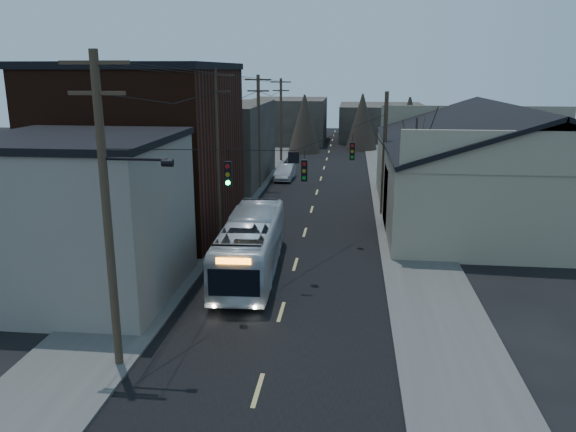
{
  "coord_description": "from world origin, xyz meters",
  "views": [
    {
      "loc": [
        2.73,
        -13.65,
        9.89
      ],
      "look_at": [
        -0.23,
        12.55,
        3.0
      ],
      "focal_mm": 35.0,
      "sensor_mm": 36.0,
      "label": 1
    }
  ],
  "objects": [
    {
      "name": "sidewalk_right",
      "position": [
        6.5,
        30.0,
        0.06
      ],
      "size": [
        4.0,
        110.0,
        0.12
      ],
      "primitive_type": "cube",
      "color": "#474744",
      "rests_on": "ground"
    },
    {
      "name": "building_brick",
      "position": [
        -10.0,
        20.0,
        5.0
      ],
      "size": [
        10.0,
        12.0,
        10.0
      ],
      "primitive_type": "cube",
      "color": "black",
      "rests_on": "ground"
    },
    {
      "name": "utility_lines",
      "position": [
        -3.11,
        24.14,
        4.95
      ],
      "size": [
        11.24,
        45.28,
        10.5
      ],
      "color": "#382B1E",
      "rests_on": "ground"
    },
    {
      "name": "bus",
      "position": [
        -2.07,
        12.48,
        1.47
      ],
      "size": [
        2.93,
        10.63,
        2.93
      ],
      "primitive_type": "imported",
      "rotation": [
        0.0,
        0.0,
        3.19
      ],
      "color": "silver",
      "rests_on": "ground"
    },
    {
      "name": "building_far_left",
      "position": [
        -6.0,
        65.0,
        3.0
      ],
      "size": [
        10.0,
        12.0,
        6.0
      ],
      "primitive_type": "cube",
      "color": "#2E2925",
      "rests_on": "ground"
    },
    {
      "name": "building_far_right",
      "position": [
        7.0,
        70.0,
        2.5
      ],
      "size": [
        12.0,
        14.0,
        5.0
      ],
      "primitive_type": "cube",
      "color": "#2E2925",
      "rests_on": "ground"
    },
    {
      "name": "parked_car",
      "position": [
        -3.28,
        37.14,
        0.71
      ],
      "size": [
        1.64,
        4.35,
        1.42
      ],
      "primitive_type": "imported",
      "rotation": [
        0.0,
        0.0,
        -0.03
      ],
      "color": "#9FA2A6",
      "rests_on": "ground"
    },
    {
      "name": "ground",
      "position": [
        0.0,
        0.0,
        0.0
      ],
      "size": [
        160.0,
        160.0,
        0.0
      ],
      "primitive_type": "plane",
      "color": "black",
      "rests_on": "ground"
    },
    {
      "name": "warehouse",
      "position": [
        13.0,
        25.0,
        2.7
      ],
      "size": [
        16.16,
        20.6,
        7.73
      ],
      "color": "gray",
      "rests_on": "ground"
    },
    {
      "name": "building_clapboard",
      "position": [
        -9.0,
        9.0,
        3.5
      ],
      "size": [
        8.0,
        8.0,
        7.0
      ],
      "primitive_type": "cube",
      "color": "#6F675C",
      "rests_on": "ground"
    },
    {
      "name": "bare_tree",
      "position": [
        6.5,
        20.0,
        3.6
      ],
      "size": [
        0.4,
        0.4,
        7.2
      ],
      "primitive_type": "cone",
      "color": "black",
      "rests_on": "ground"
    },
    {
      "name": "sidewalk_left",
      "position": [
        -6.5,
        30.0,
        0.06
      ],
      "size": [
        4.0,
        110.0,
        0.12
      ],
      "primitive_type": "cube",
      "color": "#474744",
      "rests_on": "ground"
    },
    {
      "name": "road_surface",
      "position": [
        0.0,
        30.0,
        0.01
      ],
      "size": [
        9.0,
        110.0,
        0.02
      ],
      "primitive_type": "cube",
      "color": "black",
      "rests_on": "ground"
    },
    {
      "name": "building_left_far",
      "position": [
        -9.5,
        36.0,
        3.5
      ],
      "size": [
        9.0,
        14.0,
        7.0
      ],
      "primitive_type": "cube",
      "color": "#2E2925",
      "rests_on": "ground"
    }
  ]
}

